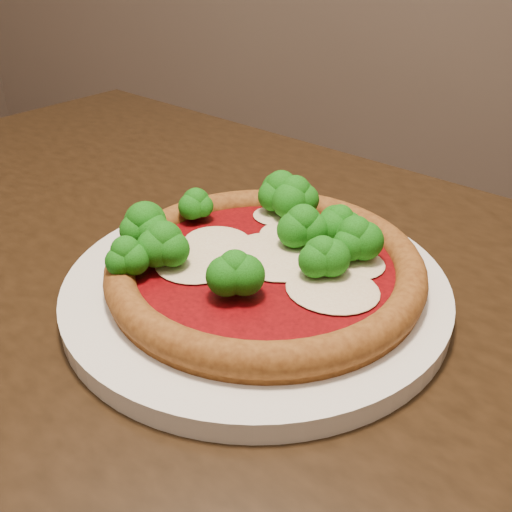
% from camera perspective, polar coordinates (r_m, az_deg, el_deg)
% --- Properties ---
extents(dining_table, '(1.49, 1.15, 0.75)m').
position_cam_1_polar(dining_table, '(0.52, -2.69, -15.85)').
color(dining_table, black).
rests_on(dining_table, floor).
extents(plate, '(0.33, 0.33, 0.02)m').
position_cam_1_polar(plate, '(0.49, 0.00, -3.11)').
color(plate, white).
rests_on(plate, dining_table).
extents(pizza, '(0.27, 0.27, 0.06)m').
position_cam_1_polar(pizza, '(0.48, 0.75, 0.04)').
color(pizza, brown).
rests_on(pizza, plate).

